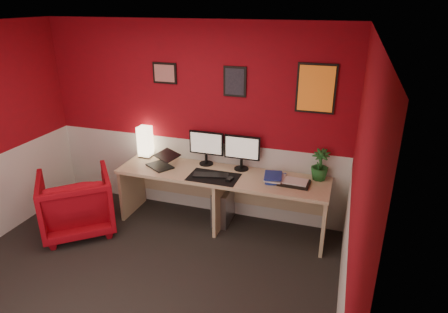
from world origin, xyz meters
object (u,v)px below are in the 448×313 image
potted_plant (320,165)px  monitor_right (242,148)px  laptop (159,159)px  pc_tower (223,205)px  monitor_left (206,143)px  zen_tray (294,183)px  shoji_lamp (145,143)px  armchair (77,202)px  desk (221,200)px

potted_plant → monitor_right: bearing=-179.7°
laptop → pc_tower: laptop is taller
monitor_left → zen_tray: monitor_left is taller
shoji_lamp → armchair: bearing=-121.3°
desk → laptop: bearing=-177.6°
laptop → monitor_left: (0.53, 0.27, 0.18)m
monitor_left → potted_plant: size_ratio=1.56×
monitor_left → potted_plant: monitor_left is taller
monitor_left → armchair: size_ratio=0.69×
laptop → monitor_right: 1.05m
desk → laptop: laptop is taller
monitor_right → pc_tower: (-0.21, -0.09, -0.80)m
shoji_lamp → zen_tray: 2.05m
monitor_right → armchair: size_ratio=0.69×
desk → monitor_left: bearing=140.7°
monitor_left → monitor_right: bearing=-2.0°
pc_tower → shoji_lamp: bearing=174.4°
desk → monitor_left: size_ratio=4.48×
monitor_left → pc_tower: (0.27, -0.10, -0.80)m
potted_plant → armchair: (-2.81, -0.86, -0.53)m
desk → monitor_right: bearing=48.3°
monitor_right → armchair: bearing=-155.4°
pc_tower → monitor_left: bearing=158.2°
monitor_right → potted_plant: 0.95m
desk → potted_plant: (1.14, 0.22, 0.55)m
desk → armchair: (-1.67, -0.64, 0.02)m
monitor_left → armchair: 1.76m
monitor_left → armchair: monitor_left is taller
monitor_left → potted_plant: (1.42, -0.01, -0.10)m
monitor_left → monitor_right: (0.48, -0.02, 0.00)m
zen_tray → potted_plant: (0.26, 0.22, 0.17)m
desk → zen_tray: (0.88, -0.00, 0.38)m
monitor_right → potted_plant: size_ratio=1.56×
potted_plant → pc_tower: 1.35m
potted_plant → pc_tower: bearing=-175.4°
laptop → potted_plant: (1.95, 0.26, 0.08)m
shoji_lamp → pc_tower: 1.34m
zen_tray → potted_plant: potted_plant is taller
zen_tray → monitor_right: bearing=162.6°
pc_tower → armchair: bearing=-156.0°
desk → zen_tray: 0.96m
pc_tower → potted_plant: bearing=3.8°
pc_tower → armchair: 1.83m
potted_plant → pc_tower: (-1.16, -0.09, -0.69)m
zen_tray → armchair: size_ratio=0.42×
laptop → zen_tray: laptop is taller
zen_tray → pc_tower: zen_tray is taller
shoji_lamp → zen_tray: size_ratio=1.14×
laptop → armchair: bearing=-112.8°
monitor_right → zen_tray: size_ratio=1.66×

